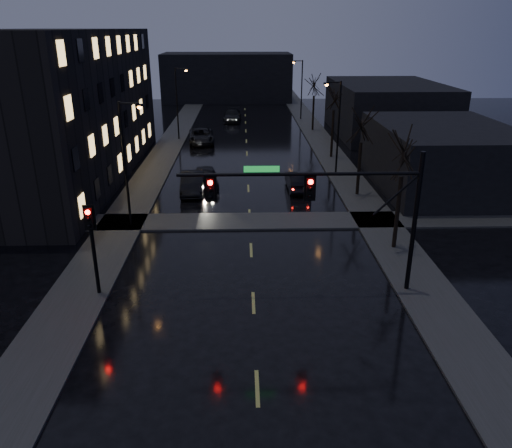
{
  "coord_description": "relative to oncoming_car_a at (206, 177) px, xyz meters",
  "views": [
    {
      "loc": [
        -0.44,
        -12.56,
        12.14
      ],
      "look_at": [
        0.18,
        10.05,
        3.2
      ],
      "focal_mm": 35.0,
      "sensor_mm": 36.0,
      "label": 1
    }
  ],
  "objects": [
    {
      "name": "commercial_right_near",
      "position": [
        18.93,
        -0.61,
        1.71
      ],
      "size": [
        10.0,
        14.0,
        5.0
      ],
      "primitive_type": "cube",
      "color": "black",
      "rests_on": "ground"
    },
    {
      "name": "streetlight_l_near",
      "position": [
        -4.15,
        -8.61,
        3.99
      ],
      "size": [
        1.53,
        0.28,
        8.0
      ],
      "color": "black",
      "rests_on": "ground"
    },
    {
      "name": "streetlight_r_mid",
      "position": [
        11.01,
        3.39,
        3.99
      ],
      "size": [
        1.53,
        0.28,
        8.0
      ],
      "color": "black",
      "rests_on": "ground"
    },
    {
      "name": "sidewalk_right",
      "position": [
        11.93,
        8.39,
        -0.73
      ],
      "size": [
        3.0,
        140.0,
        0.12
      ],
      "primitive_type": "cube",
      "color": "#2D2D2B",
      "rests_on": "ground"
    },
    {
      "name": "oncoming_car_b",
      "position": [
        -0.96,
        -1.6,
        0.02
      ],
      "size": [
        1.92,
        4.95,
        1.61
      ],
      "primitive_type": "imported",
      "rotation": [
        0.0,
        0.0,
        0.05
      ],
      "color": "black",
      "rests_on": "ground"
    },
    {
      "name": "signal_pole_left",
      "position": [
        -4.07,
        -17.62,
        2.23
      ],
      "size": [
        0.35,
        0.41,
        4.53
      ],
      "color": "black",
      "rests_on": "ground"
    },
    {
      "name": "tree_near",
      "position": [
        11.83,
        -12.61,
        5.43
      ],
      "size": [
        3.52,
        3.52,
        8.08
      ],
      "color": "black",
      "rests_on": "ground"
    },
    {
      "name": "streetlight_l_far",
      "position": [
        -4.15,
        18.39,
        3.99
      ],
      "size": [
        1.53,
        0.28,
        8.0
      ],
      "color": "black",
      "rests_on": "ground"
    },
    {
      "name": "signal_mast",
      "position": [
        7.28,
        -17.62,
        4.08
      ],
      "size": [
        11.11,
        0.41,
        7.0
      ],
      "color": "black",
      "rests_on": "ground"
    },
    {
      "name": "sidewalk_cross",
      "position": [
        3.43,
        -8.11,
        -0.73
      ],
      "size": [
        40.0,
        3.0,
        0.12
      ],
      "primitive_type": "cube",
      "color": "#2D2D2B",
      "rests_on": "ground"
    },
    {
      "name": "far_block",
      "position": [
        0.43,
        51.39,
        3.21
      ],
      "size": [
        22.0,
        10.0,
        8.0
      ],
      "primitive_type": "cube",
      "color": "black",
      "rests_on": "ground"
    },
    {
      "name": "tree_mid_b",
      "position": [
        11.83,
        9.39,
        5.82
      ],
      "size": [
        3.74,
        3.74,
        8.59
      ],
      "color": "black",
      "rests_on": "ground"
    },
    {
      "name": "ground",
      "position": [
        3.43,
        -26.61,
        -0.79
      ],
      "size": [
        160.0,
        160.0,
        0.0
      ],
      "primitive_type": "plane",
      "color": "black",
      "rests_on": "ground"
    },
    {
      "name": "oncoming_car_a",
      "position": [
        0.0,
        0.0,
        0.0
      ],
      "size": [
        2.41,
        4.81,
        1.57
      ],
      "primitive_type": "imported",
      "rotation": [
        0.0,
        0.0,
        0.12
      ],
      "color": "black",
      "rests_on": "ground"
    },
    {
      "name": "sidewalk_left",
      "position": [
        -5.07,
        8.39,
        -0.73
      ],
      "size": [
        3.0,
        140.0,
        0.12
      ],
      "primitive_type": "cube",
      "color": "#2D2D2B",
      "rests_on": "ground"
    },
    {
      "name": "commercial_right_far",
      "position": [
        20.43,
        21.39,
        2.21
      ],
      "size": [
        12.0,
        18.0,
        6.0
      ],
      "primitive_type": "cube",
      "color": "black",
      "rests_on": "ground"
    },
    {
      "name": "oncoming_car_d",
      "position": [
        1.63,
        30.25,
        0.03
      ],
      "size": [
        2.5,
        5.72,
        1.63
      ],
      "primitive_type": "imported",
      "rotation": [
        0.0,
        0.0,
        -0.04
      ],
      "color": "black",
      "rests_on": "ground"
    },
    {
      "name": "lead_car",
      "position": [
        7.36,
        -1.07,
        -0.02
      ],
      "size": [
        1.72,
        4.66,
        1.52
      ],
      "primitive_type": "imported",
      "rotation": [
        0.0,
        0.0,
        3.16
      ],
      "color": "black",
      "rests_on": "ground"
    },
    {
      "name": "tree_mid_a",
      "position": [
        11.83,
        -2.61,
        5.04
      ],
      "size": [
        3.3,
        3.3,
        7.58
      ],
      "color": "black",
      "rests_on": "ground"
    },
    {
      "name": "oncoming_car_c",
      "position": [
        -1.6,
        16.39,
        0.03
      ],
      "size": [
        3.26,
        6.1,
        1.63
      ],
      "primitive_type": "imported",
      "rotation": [
        0.0,
        0.0,
        0.1
      ],
      "color": "black",
      "rests_on": "ground"
    },
    {
      "name": "streetlight_r_far",
      "position": [
        11.01,
        31.39,
        3.99
      ],
      "size": [
        1.53,
        0.28,
        8.0
      ],
      "color": "black",
      "rests_on": "ground"
    },
    {
      "name": "tree_far",
      "position": [
        11.83,
        23.39,
        5.28
      ],
      "size": [
        3.43,
        3.43,
        7.88
      ],
      "color": "black",
      "rests_on": "ground"
    },
    {
      "name": "apartment_block",
      "position": [
        -13.07,
        3.39,
        5.21
      ],
      "size": [
        12.0,
        30.0,
        12.0
      ],
      "primitive_type": "cube",
      "color": "black",
      "rests_on": "ground"
    }
  ]
}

